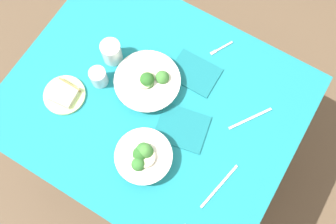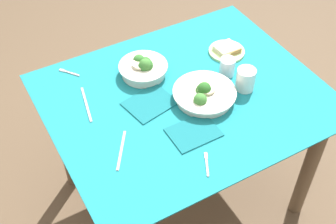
# 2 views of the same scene
# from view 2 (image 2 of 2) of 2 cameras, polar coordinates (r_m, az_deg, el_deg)

# --- Properties ---
(ground_plane) EXTENTS (6.00, 6.00, 0.00)m
(ground_plane) POSITION_cam_2_polar(r_m,az_deg,el_deg) (2.57, 1.72, -10.15)
(ground_plane) COLOR brown
(dining_table) EXTENTS (1.19, 0.97, 0.75)m
(dining_table) POSITION_cam_2_polar(r_m,az_deg,el_deg) (2.08, 2.09, -0.43)
(dining_table) COLOR #197A84
(dining_table) RESTS_ON ground_plane
(broccoli_bowl_far) EXTENTS (0.22, 0.22, 0.10)m
(broccoli_bowl_far) POSITION_cam_2_polar(r_m,az_deg,el_deg) (2.07, -3.07, 5.53)
(broccoli_bowl_far) COLOR silver
(broccoli_bowl_far) RESTS_ON dining_table
(broccoli_bowl_near) EXTENTS (0.27, 0.27, 0.09)m
(broccoli_bowl_near) POSITION_cam_2_polar(r_m,az_deg,el_deg) (1.96, 4.53, 2.20)
(broccoli_bowl_near) COLOR silver
(broccoli_bowl_near) RESTS_ON dining_table
(bread_side_plate) EXTENTS (0.17, 0.17, 0.03)m
(bread_side_plate) POSITION_cam_2_polar(r_m,az_deg,el_deg) (2.23, 7.38, 7.65)
(bread_side_plate) COLOR #B7D684
(bread_side_plate) RESTS_ON dining_table
(water_glass_center) EXTENTS (0.08, 0.08, 0.10)m
(water_glass_center) POSITION_cam_2_polar(r_m,az_deg,el_deg) (2.02, 9.69, 4.05)
(water_glass_center) COLOR silver
(water_glass_center) RESTS_ON dining_table
(water_glass_side) EXTENTS (0.07, 0.07, 0.08)m
(water_glass_side) POSITION_cam_2_polar(r_m,az_deg,el_deg) (2.09, 7.44, 5.64)
(water_glass_side) COLOR silver
(water_glass_side) RESTS_ON dining_table
(fork_by_far_bowl) EXTENTS (0.07, 0.09, 0.00)m
(fork_by_far_bowl) POSITION_cam_2_polar(r_m,az_deg,el_deg) (2.15, -12.36, 4.88)
(fork_by_far_bowl) COLOR #B7B7BC
(fork_by_far_bowl) RESTS_ON dining_table
(fork_by_near_bowl) EXTENTS (0.06, 0.10, 0.00)m
(fork_by_near_bowl) POSITION_cam_2_polar(r_m,az_deg,el_deg) (1.74, 4.86, -6.40)
(fork_by_near_bowl) COLOR #B7B7BC
(fork_by_near_bowl) RESTS_ON dining_table
(table_knife_left) EXTENTS (0.12, 0.17, 0.00)m
(table_knife_left) POSITION_cam_2_polar(r_m,az_deg,el_deg) (1.79, -5.86, -4.77)
(table_knife_left) COLOR #B7B7BC
(table_knife_left) RESTS_ON dining_table
(table_knife_right) EXTENTS (0.05, 0.21, 0.00)m
(table_knife_right) POSITION_cam_2_polar(r_m,az_deg,el_deg) (1.98, -10.18, 0.97)
(table_knife_right) COLOR #B7B7BC
(table_knife_right) RESTS_ON dining_table
(napkin_folded_upper) EXTENTS (0.23, 0.20, 0.01)m
(napkin_folded_upper) POSITION_cam_2_polar(r_m,az_deg,el_deg) (1.95, -2.29, 1.13)
(napkin_folded_upper) COLOR #156870
(napkin_folded_upper) RESTS_ON dining_table
(napkin_folded_lower) EXTENTS (0.20, 0.15, 0.01)m
(napkin_folded_lower) POSITION_cam_2_polar(r_m,az_deg,el_deg) (1.84, 3.23, -2.55)
(napkin_folded_lower) COLOR #156870
(napkin_folded_lower) RESTS_ON dining_table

